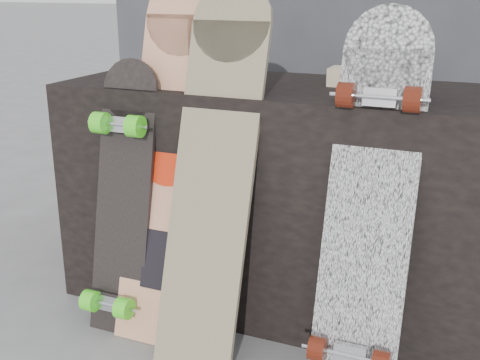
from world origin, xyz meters
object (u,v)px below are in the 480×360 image
at_px(vendor_table, 293,198).
at_px(longboard_celtic, 215,163).
at_px(longboard_cascadia, 370,198).
at_px(skateboard_dark, 121,197).
at_px(longboard_geisha, 170,150).

distance_m(vendor_table, longboard_celtic, 0.43).
height_order(longboard_cascadia, skateboard_dark, longboard_cascadia).
bearing_deg(longboard_cascadia, longboard_geisha, 175.31).
bearing_deg(longboard_geisha, vendor_table, 40.59).
xyz_separation_m(vendor_table, longboard_celtic, (-0.15, -0.34, 0.21)).
height_order(vendor_table, skateboard_dark, skateboard_dark).
bearing_deg(longboard_geisha, longboard_celtic, -16.58).
xyz_separation_m(longboard_geisha, longboard_celtic, (0.19, -0.06, -0.01)).
distance_m(longboard_geisha, longboard_celtic, 0.20).
bearing_deg(longboard_celtic, skateboard_dark, -175.31).
bearing_deg(longboard_cascadia, vendor_table, 134.05).
relative_size(vendor_table, skateboard_dark, 1.77).
xyz_separation_m(longboard_celtic, skateboard_dark, (-0.33, -0.03, -0.15)).
bearing_deg(skateboard_dark, longboard_geisha, 30.23).
bearing_deg(longboard_cascadia, skateboard_dark, -177.97).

